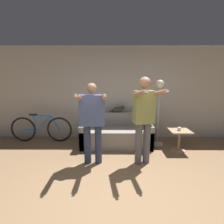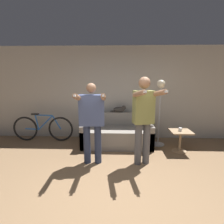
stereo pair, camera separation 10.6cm
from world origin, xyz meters
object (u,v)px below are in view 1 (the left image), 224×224
cat (119,109)px  cup (179,129)px  side_table (179,136)px  person_left (92,118)px  couch (116,134)px  floor_lamp (159,100)px  person_right (144,115)px  bicycle (41,129)px

cat → cup: cat is taller
cat → side_table: cat is taller
cup → cat: bearing=152.7°
person_left → cat: bearing=63.2°
couch → floor_lamp: size_ratio=1.06×
couch → cat: (0.07, 0.33, 0.61)m
couch → floor_lamp: (1.09, 0.03, 0.91)m
couch → person_right: (0.53, -1.04, 0.74)m
person_right → floor_lamp: bearing=49.5°
person_right → side_table: (0.98, 0.66, -0.65)m
person_left → cat: 1.48m
bicycle → person_right: bearing=-25.8°
couch → side_table: size_ratio=3.47×
cat → bicycle: size_ratio=0.26×
person_right → cup: bearing=20.6°
couch → cat: cat is taller
floor_lamp → cup: floor_lamp is taller
couch → floor_lamp: floor_lamp is taller
couch → person_right: size_ratio=1.01×
person_right → side_table: size_ratio=3.42×
side_table → couch: bearing=165.9°
person_right → bicycle: person_right is taller
person_left → person_right: person_right is taller
person_right → bicycle: (-2.59, 1.25, -0.66)m
cat → side_table: bearing=-26.2°
floor_lamp → side_table: 1.01m
side_table → bicycle: bearing=170.6°
couch → cat: size_ratio=4.10×
cat → bicycle: 2.20m
cat → side_table: (1.44, -0.71, -0.52)m
couch → cup: couch is taller
cup → bicycle: size_ratio=0.05×
person_left → cat: (0.56, 1.36, -0.07)m
couch → bicycle: bearing=174.1°
couch → cup: 1.57m
side_table → bicycle: size_ratio=0.31×
floor_lamp → cup: bearing=-47.2°
cat → cup: size_ratio=5.25×
person_right → floor_lamp: size_ratio=1.04×
couch → person_left: person_left is taller
couch → side_table: bearing=-14.1°
side_table → person_left: bearing=-161.9°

